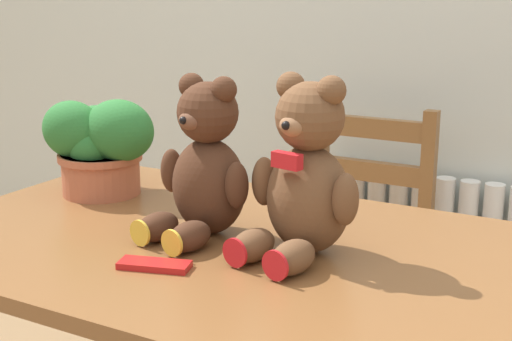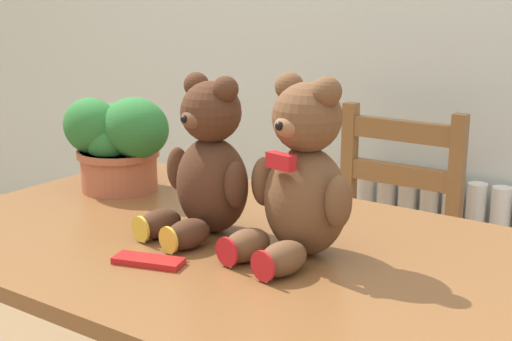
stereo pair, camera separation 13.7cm
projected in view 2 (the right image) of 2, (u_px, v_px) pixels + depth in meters
The scene contains 7 objects.
radiator at pixel (457, 294), 2.24m from camera, with size 0.73×0.10×0.66m.
dining_table at pixel (272, 299), 1.38m from camera, with size 1.49×0.80×0.75m.
wooden_chair_behind at pixel (378, 266), 2.08m from camera, with size 0.38×0.39×0.89m.
teddy_bear_left at pixel (208, 166), 1.42m from camera, with size 0.23×0.24×0.32m.
teddy_bear_right at pixel (302, 180), 1.30m from camera, with size 0.24×0.26×0.34m.
potted_plant at pixel (119, 138), 1.74m from camera, with size 0.28×0.22×0.24m.
chocolate_bar at pixel (148, 261), 1.29m from camera, with size 0.13×0.05×0.01m, color red.
Camera 2 is at (0.70, -0.66, 1.23)m, focal length 50.00 mm.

